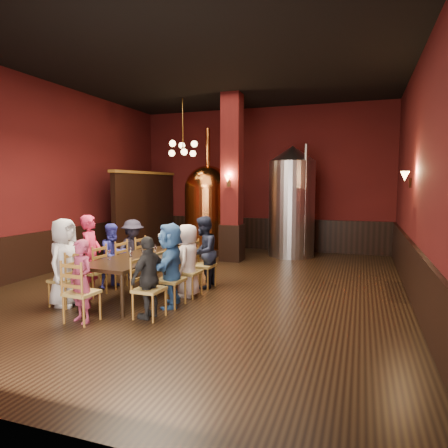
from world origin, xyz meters
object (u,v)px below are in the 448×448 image
(dining_table, at_px, (140,260))
(steel_vessel, at_px, (292,202))
(person_2, at_px, (114,256))
(copper_kettle, at_px, (208,208))
(rose_vase, at_px, (163,238))
(person_1, at_px, (91,256))
(person_0, at_px, (64,262))

(dining_table, relative_size, steel_vessel, 0.77)
(person_2, height_order, copper_kettle, copper_kettle)
(copper_kettle, bearing_deg, person_2, -93.72)
(copper_kettle, relative_size, rose_vase, 10.94)
(dining_table, distance_m, copper_kettle, 4.98)
(copper_kettle, distance_m, rose_vase, 4.05)
(copper_kettle, bearing_deg, person_1, -93.64)
(person_0, xyz_separation_m, person_2, (0.07, 1.33, -0.10))
(person_1, bearing_deg, person_0, 158.75)
(person_0, distance_m, copper_kettle, 5.90)
(person_2, height_order, steel_vessel, steel_vessel)
(steel_vessel, xyz_separation_m, rose_vase, (-1.98, -4.22, -0.62))
(person_0, relative_size, rose_vase, 4.40)
(steel_vessel, bearing_deg, person_2, -120.61)
(person_2, bearing_deg, person_1, -162.08)
(person_0, height_order, steel_vessel, steel_vessel)
(person_1, height_order, copper_kettle, copper_kettle)
(person_2, bearing_deg, person_0, -162.08)
(person_0, height_order, person_1, person_1)
(person_0, distance_m, rose_vase, 2.09)
(person_0, relative_size, steel_vessel, 0.48)
(copper_kettle, relative_size, steel_vessel, 1.18)
(person_2, bearing_deg, rose_vase, -36.17)
(person_1, bearing_deg, dining_table, -90.04)
(dining_table, distance_m, person_2, 0.91)
(steel_vessel, bearing_deg, copper_kettle, -174.92)
(copper_kettle, xyz_separation_m, steel_vessel, (2.52, 0.22, 0.22))
(dining_table, distance_m, rose_vase, 0.96)
(rose_vase, bearing_deg, dining_table, -90.38)
(person_1, xyz_separation_m, rose_vase, (0.87, 1.20, 0.21))
(dining_table, bearing_deg, copper_kettle, 99.33)
(person_0, height_order, copper_kettle, copper_kettle)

